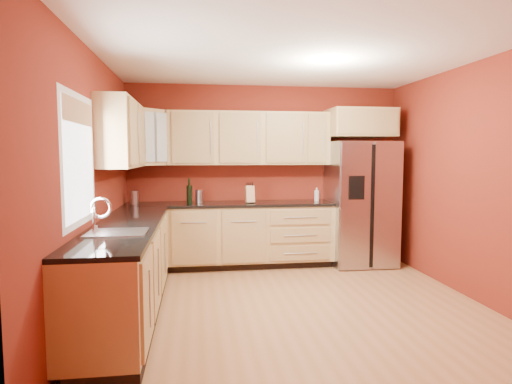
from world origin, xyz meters
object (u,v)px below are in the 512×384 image
Objects in this scene: refrigerator at (361,203)px; soap_dispenser at (317,194)px; canister_left at (134,198)px; wine_bottle_a at (189,191)px; knife_block at (250,194)px.

soap_dispenser is at bearing 171.26° from refrigerator.
wine_bottle_a is at bearing -5.21° from canister_left.
canister_left is 0.78× the size of knife_block.
refrigerator is at bearing -5.98° from knife_block.
refrigerator is 0.65m from soap_dispenser.
soap_dispenser is (2.57, 0.04, 0.01)m from canister_left.
knife_block is (0.84, 0.02, -0.06)m from wine_bottle_a.
knife_block reaches higher than soap_dispenser.
refrigerator is at bearing -1.03° from canister_left.
refrigerator is 3.20m from canister_left.
knife_block is (1.58, -0.04, 0.03)m from canister_left.
wine_bottle_a is 1.79× the size of soap_dispenser.
knife_block is (-1.62, 0.01, 0.15)m from refrigerator.
refrigerator is 1.63m from knife_block.
wine_bottle_a is 1.83m from soap_dispenser.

